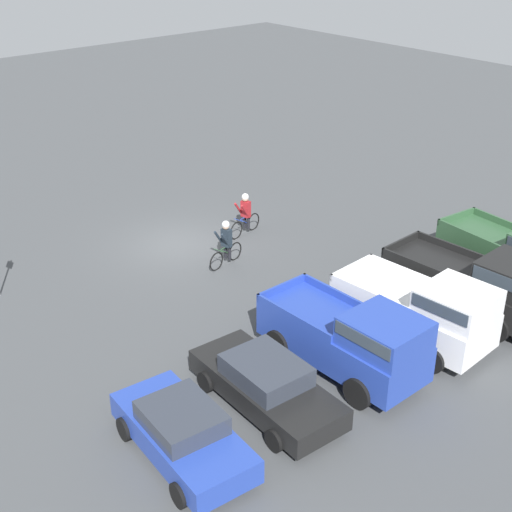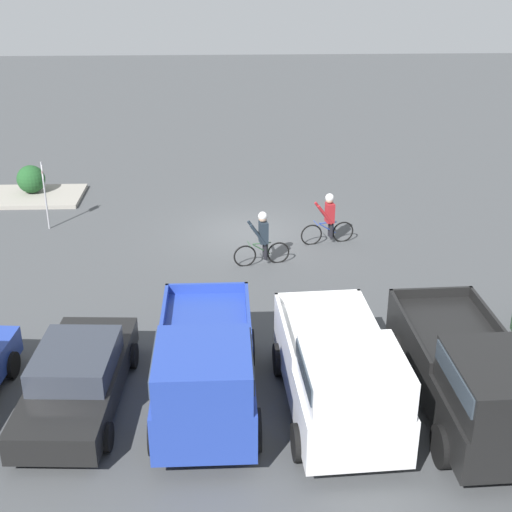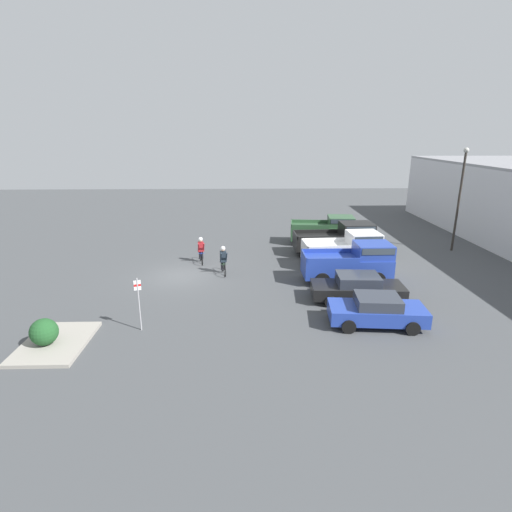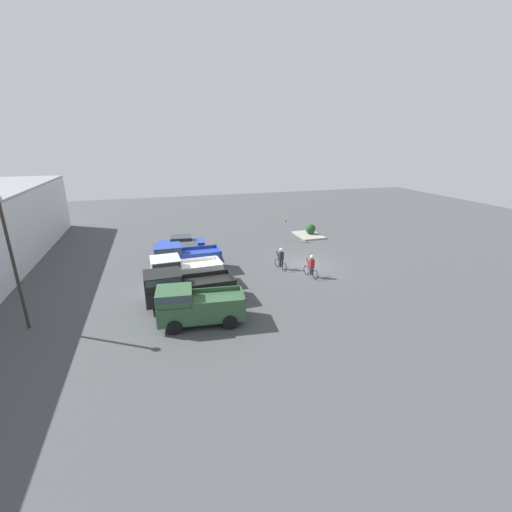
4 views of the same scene
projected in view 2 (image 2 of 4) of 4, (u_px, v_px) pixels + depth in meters
name	position (u px, v px, depth m)	size (l,w,h in m)	color
ground_plane	(250.00, 233.00, 24.80)	(80.00, 80.00, 0.00)	#424447
pickup_truck_1	(477.00, 377.00, 14.69)	(2.47, 5.63, 2.25)	black
pickup_truck_2	(341.00, 375.00, 14.80)	(2.53, 4.98, 2.25)	white
pickup_truck_3	(205.00, 367.00, 14.98)	(2.27, 5.06, 2.30)	#233D9E
sedan_0	(78.00, 377.00, 15.51)	(2.20, 4.80, 1.42)	black
cyclist_0	(262.00, 237.00, 22.09)	(1.78, 0.54, 1.79)	black
cyclist_1	(329.00, 217.00, 23.64)	(1.83, 0.54, 1.78)	black
fire_lane_sign	(44.00, 189.00, 24.57)	(0.11, 0.29, 2.44)	#9E9EA3
curb_island	(37.00, 196.00, 28.02)	(3.55, 2.56, 0.15)	gray
shrub	(31.00, 179.00, 28.01)	(1.10, 1.10, 1.10)	#1E4C23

